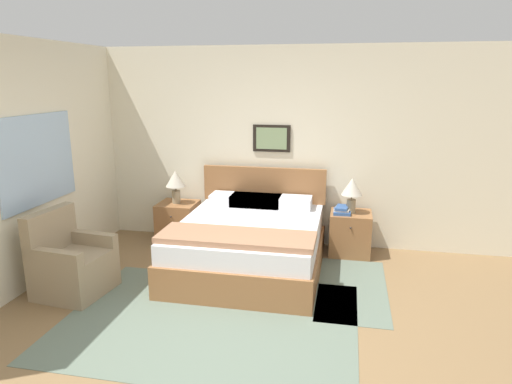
{
  "coord_description": "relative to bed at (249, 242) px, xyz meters",
  "views": [
    {
      "loc": [
        1.01,
        -3.26,
        2.19
      ],
      "look_at": [
        0.05,
        1.45,
        0.98
      ],
      "focal_mm": 32.0,
      "sensor_mm": 36.0,
      "label": 1
    }
  ],
  "objects": [
    {
      "name": "nightstand_by_door",
      "position": [
        1.16,
        0.71,
        -0.05
      ],
      "size": [
        0.51,
        0.5,
        0.55
      ],
      "color": "#936038",
      "rests_on": "ground_plane"
    },
    {
      "name": "armchair",
      "position": [
        -1.69,
        -0.97,
        -0.02
      ],
      "size": [
        0.71,
        0.73,
        0.88
      ],
      "rotation": [
        0.0,
        0.0,
        -1.68
      ],
      "color": "#998466",
      "rests_on": "ground_plane"
    },
    {
      "name": "wall_left",
      "position": [
        -2.22,
        -0.34,
        0.98
      ],
      "size": [
        0.08,
        5.04,
        2.6
      ],
      "color": "beige",
      "rests_on": "ground_plane"
    },
    {
      "name": "wall_back",
      "position": [
        0.07,
        1.02,
        0.98
      ],
      "size": [
        6.92,
        0.09,
        2.6
      ],
      "color": "beige",
      "rests_on": "ground_plane"
    },
    {
      "name": "table_lamp_near_window",
      "position": [
        -1.16,
        0.7,
        0.53
      ],
      "size": [
        0.26,
        0.26,
        0.45
      ],
      "color": "gray",
      "rests_on": "nightstand_near_window"
    },
    {
      "name": "book_hardcover_middle",
      "position": [
        1.04,
        0.66,
        0.27
      ],
      "size": [
        0.21,
        0.23,
        0.02
      ],
      "rotation": [
        0.0,
        0.0,
        -0.13
      ],
      "color": "silver",
      "rests_on": "book_thick_bottom"
    },
    {
      "name": "bed",
      "position": [
        0.0,
        0.0,
        0.0
      ],
      "size": [
        1.64,
        1.94,
        1.05
      ],
      "color": "#936038",
      "rests_on": "ground_plane"
    },
    {
      "name": "book_thick_bottom",
      "position": [
        1.04,
        0.66,
        0.24
      ],
      "size": [
        0.21,
        0.27,
        0.04
      ],
      "rotation": [
        0.0,
        0.0,
        0.02
      ],
      "color": "#335693",
      "rests_on": "nightstand_by_door"
    },
    {
      "name": "book_novel_upper",
      "position": [
        1.04,
        0.66,
        0.3
      ],
      "size": [
        0.18,
        0.26,
        0.03
      ],
      "rotation": [
        0.0,
        0.0,
        -0.16
      ],
      "color": "#335693",
      "rests_on": "book_hardcover_middle"
    },
    {
      "name": "ground_plane",
      "position": [
        0.07,
        -1.65,
        -0.32
      ],
      "size": [
        16.0,
        16.0,
        0.0
      ],
      "primitive_type": "plane",
      "color": "olive"
    },
    {
      "name": "area_rug_main",
      "position": [
        -0.11,
        -1.25,
        -0.32
      ],
      "size": [
        2.7,
        1.97,
        0.01
      ],
      "color": "slate",
      "rests_on": "ground_plane"
    },
    {
      "name": "table_lamp_by_door",
      "position": [
        1.15,
        0.7,
        0.53
      ],
      "size": [
        0.26,
        0.26,
        0.45
      ],
      "color": "gray",
      "rests_on": "nightstand_by_door"
    },
    {
      "name": "area_rug_bedside",
      "position": [
        1.19,
        -0.31,
        -0.32
      ],
      "size": [
        0.72,
        1.57,
        0.01
      ],
      "color": "slate",
      "rests_on": "ground_plane"
    },
    {
      "name": "nightstand_near_window",
      "position": [
        -1.15,
        0.71,
        -0.05
      ],
      "size": [
        0.51,
        0.5,
        0.55
      ],
      "color": "#936038",
      "rests_on": "ground_plane"
    }
  ]
}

